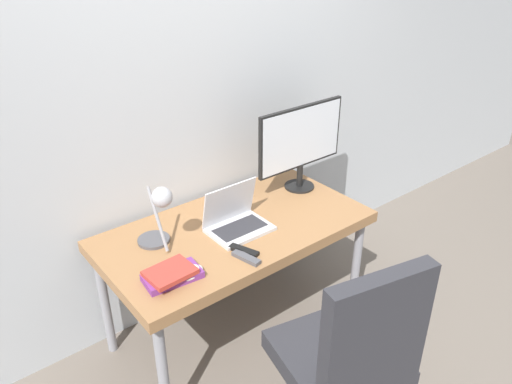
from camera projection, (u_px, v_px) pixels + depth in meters
The scene contains 11 objects.
ground_plane at pixel (279, 367), 2.68m from camera, with size 12.00×12.00×0.00m, color #70665B.
wall_back at pixel (184, 97), 2.63m from camera, with size 8.00×0.05×2.60m.
desk at pixel (235, 236), 2.63m from camera, with size 1.40×0.74×0.71m.
laptop at pixel (236, 220), 2.56m from camera, with size 0.31×0.23×0.24m.
monitor at pixel (301, 141), 2.85m from camera, with size 0.61×0.18×0.50m.
desk_lamp at pixel (159, 212), 2.31m from camera, with size 0.16×0.26×0.36m.
office_chair at pixel (351, 355), 1.99m from camera, with size 0.63×0.62×1.06m.
book_stack at pixel (172, 275), 2.19m from camera, with size 0.26×0.17×0.05m.
tv_remote at pixel (244, 251), 2.39m from camera, with size 0.09×0.16×0.02m.
media_remote at pixel (246, 258), 2.33m from camera, with size 0.07×0.16×0.02m.
game_controller at pixel (187, 273), 2.22m from camera, with size 0.16×0.10×0.04m.
Camera 1 is at (-1.30, -1.42, 2.09)m, focal length 35.00 mm.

